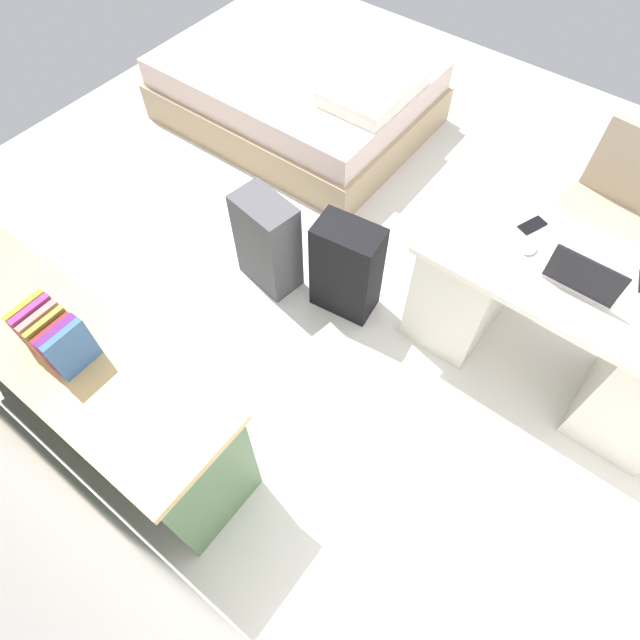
{
  "coord_description": "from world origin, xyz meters",
  "views": [
    {
      "loc": [
        -1.2,
        1.86,
        2.63
      ],
      "look_at": [
        -0.38,
        0.8,
        0.6
      ],
      "focal_mm": 29.91,
      "sensor_mm": 36.0,
      "label": 1
    }
  ],
  "objects_px": {
    "computer_mouse": "(531,248)",
    "cell_phone_by_mouse": "(532,225)",
    "desk": "(556,322)",
    "credenza": "(82,378)",
    "laptop": "(584,276)",
    "office_chair": "(598,221)",
    "bed": "(298,92)",
    "suitcase_spare_grey": "(268,243)",
    "suitcase_black": "(346,269)"
  },
  "relations": [
    {
      "from": "laptop",
      "to": "cell_phone_by_mouse",
      "type": "bearing_deg",
      "value": -30.84
    },
    {
      "from": "bed",
      "to": "cell_phone_by_mouse",
      "type": "distance_m",
      "value": 2.26
    },
    {
      "from": "credenza",
      "to": "computer_mouse",
      "type": "distance_m",
      "value": 2.17
    },
    {
      "from": "laptop",
      "to": "office_chair",
      "type": "bearing_deg",
      "value": -83.94
    },
    {
      "from": "credenza",
      "to": "desk",
      "type": "bearing_deg",
      "value": -134.66
    },
    {
      "from": "desk",
      "to": "computer_mouse",
      "type": "height_order",
      "value": "computer_mouse"
    },
    {
      "from": "computer_mouse",
      "to": "bed",
      "type": "bearing_deg",
      "value": -22.84
    },
    {
      "from": "office_chair",
      "to": "laptop",
      "type": "distance_m",
      "value": 0.91
    },
    {
      "from": "office_chair",
      "to": "bed",
      "type": "distance_m",
      "value": 2.3
    },
    {
      "from": "bed",
      "to": "suitcase_spare_grey",
      "type": "xyz_separation_m",
      "value": [
        -0.84,
        1.33,
        0.07
      ]
    },
    {
      "from": "desk",
      "to": "laptop",
      "type": "relative_size",
      "value": 4.64
    },
    {
      "from": "office_chair",
      "to": "computer_mouse",
      "type": "bearing_deg",
      "value": 77.46
    },
    {
      "from": "suitcase_spare_grey",
      "to": "cell_phone_by_mouse",
      "type": "distance_m",
      "value": 1.42
    },
    {
      "from": "suitcase_black",
      "to": "cell_phone_by_mouse",
      "type": "bearing_deg",
      "value": -156.7
    },
    {
      "from": "bed",
      "to": "suitcase_spare_grey",
      "type": "relative_size",
      "value": 3.07
    },
    {
      "from": "suitcase_black",
      "to": "computer_mouse",
      "type": "xyz_separation_m",
      "value": [
        -0.8,
        -0.3,
        0.46
      ]
    },
    {
      "from": "office_chair",
      "to": "cell_phone_by_mouse",
      "type": "relative_size",
      "value": 6.91
    },
    {
      "from": "computer_mouse",
      "to": "cell_phone_by_mouse",
      "type": "bearing_deg",
      "value": -68.86
    },
    {
      "from": "credenza",
      "to": "computer_mouse",
      "type": "relative_size",
      "value": 18.0
    },
    {
      "from": "office_chair",
      "to": "computer_mouse",
      "type": "height_order",
      "value": "office_chair"
    },
    {
      "from": "desk",
      "to": "computer_mouse",
      "type": "relative_size",
      "value": 14.42
    },
    {
      "from": "desk",
      "to": "credenza",
      "type": "distance_m",
      "value": 2.32
    },
    {
      "from": "bed",
      "to": "laptop",
      "type": "height_order",
      "value": "laptop"
    },
    {
      "from": "credenza",
      "to": "suitcase_black",
      "type": "bearing_deg",
      "value": -112.66
    },
    {
      "from": "desk",
      "to": "suitcase_black",
      "type": "height_order",
      "value": "desk"
    },
    {
      "from": "office_chair",
      "to": "computer_mouse",
      "type": "xyz_separation_m",
      "value": [
        0.17,
        0.78,
        0.35
      ]
    },
    {
      "from": "laptop",
      "to": "computer_mouse",
      "type": "bearing_deg",
      "value": -9.23
    },
    {
      "from": "bed",
      "to": "cell_phone_by_mouse",
      "type": "bearing_deg",
      "value": 159.89
    },
    {
      "from": "desk",
      "to": "office_chair",
      "type": "distance_m",
      "value": 0.78
    },
    {
      "from": "office_chair",
      "to": "bed",
      "type": "xyz_separation_m",
      "value": [
        2.29,
        -0.13,
        -0.18
      ]
    },
    {
      "from": "bed",
      "to": "laptop",
      "type": "xyz_separation_m",
      "value": [
        -2.38,
        0.94,
        0.56
      ]
    },
    {
      "from": "suitcase_spare_grey",
      "to": "laptop",
      "type": "bearing_deg",
      "value": -157.58
    },
    {
      "from": "bed",
      "to": "office_chair",
      "type": "bearing_deg",
      "value": 176.87
    },
    {
      "from": "bed",
      "to": "desk",
      "type": "bearing_deg",
      "value": 159.43
    },
    {
      "from": "computer_mouse",
      "to": "cell_phone_by_mouse",
      "type": "height_order",
      "value": "computer_mouse"
    },
    {
      "from": "office_chair",
      "to": "computer_mouse",
      "type": "relative_size",
      "value": 9.4
    },
    {
      "from": "credenza",
      "to": "suitcase_black",
      "type": "distance_m",
      "value": 1.46
    },
    {
      "from": "suitcase_black",
      "to": "laptop",
      "type": "xyz_separation_m",
      "value": [
        -1.06,
        -0.26,
        0.5
      ]
    },
    {
      "from": "credenza",
      "to": "computer_mouse",
      "type": "xyz_separation_m",
      "value": [
        -1.36,
        -1.64,
        0.37
      ]
    },
    {
      "from": "credenza",
      "to": "bed",
      "type": "distance_m",
      "value": 2.66
    },
    {
      "from": "cell_phone_by_mouse",
      "to": "bed",
      "type": "bearing_deg",
      "value": 1.13
    },
    {
      "from": "laptop",
      "to": "cell_phone_by_mouse",
      "type": "xyz_separation_m",
      "value": [
        0.32,
        -0.19,
        -0.04
      ]
    },
    {
      "from": "suitcase_spare_grey",
      "to": "cell_phone_by_mouse",
      "type": "height_order",
      "value": "cell_phone_by_mouse"
    },
    {
      "from": "suitcase_black",
      "to": "suitcase_spare_grey",
      "type": "distance_m",
      "value": 0.49
    },
    {
      "from": "bed",
      "to": "suitcase_black",
      "type": "bearing_deg",
      "value": 137.59
    },
    {
      "from": "bed",
      "to": "credenza",
      "type": "bearing_deg",
      "value": 106.62
    },
    {
      "from": "cell_phone_by_mouse",
      "to": "suitcase_black",
      "type": "bearing_deg",
      "value": 52.37
    },
    {
      "from": "suitcase_black",
      "to": "laptop",
      "type": "bearing_deg",
      "value": -174.0
    },
    {
      "from": "credenza",
      "to": "suitcase_spare_grey",
      "type": "distance_m",
      "value": 1.23
    },
    {
      "from": "laptop",
      "to": "suitcase_spare_grey",
      "type": "bearing_deg",
      "value": 13.94
    }
  ]
}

